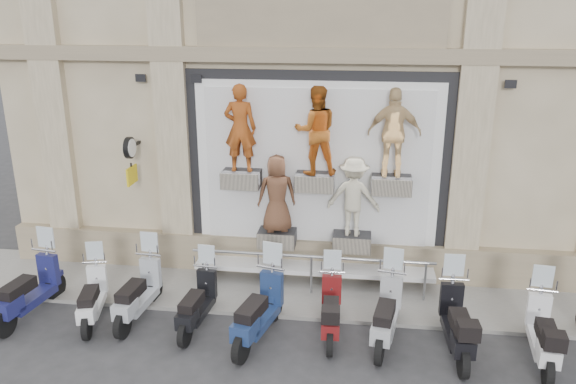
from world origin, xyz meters
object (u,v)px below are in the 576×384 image
at_px(scooter_d, 197,293).
at_px(scooter_c, 137,282).
at_px(scooter_a, 27,279).
at_px(scooter_f, 331,300).
at_px(scooter_e, 258,299).
at_px(scooter_b, 91,288).
at_px(guard_rail, 311,276).
at_px(scooter_h, 458,312).
at_px(scooter_i, 545,322).
at_px(scooter_g, 387,303).
at_px(clock_sign_bracket, 130,154).

bearing_deg(scooter_d, scooter_c, 177.11).
height_order(scooter_a, scooter_f, scooter_a).
xyz_separation_m(scooter_e, scooter_f, (1.27, 0.34, -0.10)).
xyz_separation_m(scooter_b, scooter_f, (4.53, 0.13, 0.02)).
xyz_separation_m(guard_rail, scooter_d, (-1.99, -1.48, 0.25)).
bearing_deg(scooter_e, scooter_h, 14.83).
distance_m(guard_rail, scooter_i, 4.44).
relative_size(scooter_e, scooter_g, 1.05).
xyz_separation_m(clock_sign_bracket, scooter_c, (0.70, -1.79, -2.03)).
relative_size(scooter_d, scooter_i, 0.95).
relative_size(scooter_d, scooter_f, 1.00).
bearing_deg(scooter_b, scooter_d, -13.23).
bearing_deg(guard_rail, scooter_b, -159.28).
xyz_separation_m(scooter_d, scooter_i, (6.06, -0.26, 0.04)).
height_order(scooter_g, scooter_h, scooter_h).
xyz_separation_m(clock_sign_bracket, scooter_e, (3.12, -2.21, -1.98)).
relative_size(clock_sign_bracket, scooter_b, 0.59).
bearing_deg(scooter_a, guard_rail, 23.36).
relative_size(scooter_c, scooter_h, 0.98).
xyz_separation_m(scooter_d, scooter_f, (2.48, 0.08, 0.00)).
relative_size(scooter_a, scooter_d, 1.13).
bearing_deg(scooter_f, scooter_i, -7.93).
distance_m(scooter_g, scooter_h, 1.20).
relative_size(scooter_f, scooter_h, 0.91).
bearing_deg(clock_sign_bracket, scooter_e, -35.26).
relative_size(scooter_e, scooter_i, 1.09).
bearing_deg(scooter_i, clock_sign_bracket, 170.84).
xyz_separation_m(scooter_b, scooter_e, (3.26, -0.21, 0.12)).
distance_m(scooter_d, scooter_f, 2.49).
height_order(clock_sign_bracket, scooter_e, clock_sign_bracket).
bearing_deg(scooter_e, scooter_d, -178.69).
bearing_deg(scooter_b, scooter_c, -0.56).
xyz_separation_m(scooter_e, scooter_i, (4.85, -0.00, -0.07)).
bearing_deg(guard_rail, scooter_f, -70.53).
bearing_deg(scooter_i, scooter_c, -176.99).
bearing_deg(scooter_f, clock_sign_bracket, 154.46).
bearing_deg(guard_rail, scooter_e, -114.05).
distance_m(scooter_a, scooter_f, 5.81).
bearing_deg(scooter_h, guard_rail, 145.96).
bearing_deg(guard_rail, scooter_g, -45.01).
height_order(scooter_a, scooter_h, scooter_a).
xyz_separation_m(scooter_c, scooter_d, (1.21, -0.16, -0.06)).
xyz_separation_m(scooter_e, scooter_g, (2.26, 0.25, -0.04)).
relative_size(scooter_e, scooter_f, 1.14).
relative_size(clock_sign_bracket, scooter_f, 0.58).
bearing_deg(scooter_b, scooter_e, -18.24).
distance_m(scooter_a, scooter_e, 4.54).
distance_m(scooter_e, scooter_f, 1.32).
bearing_deg(scooter_f, scooter_e, -167.57).
relative_size(scooter_g, scooter_i, 1.04).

